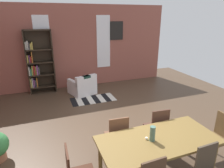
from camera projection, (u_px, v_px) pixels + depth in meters
name	position (u px, v px, depth m)	size (l,w,h in m)	color
ground_plane	(113.00, 145.00, 4.32)	(10.71, 10.71, 0.00)	#4E3B2B
back_wall_brick	(75.00, 47.00, 7.50)	(7.54, 0.12, 3.14)	#985346
window_pane_0	(43.00, 45.00, 7.01)	(0.55, 0.02, 2.04)	white
window_pane_1	(103.00, 42.00, 7.76)	(0.55, 0.02, 2.04)	white
dining_table	(158.00, 143.00, 3.25)	(2.01, 0.93, 0.78)	brown
vase_on_table	(152.00, 134.00, 3.14)	(0.09, 0.09, 0.26)	#4C7266
tealight_candle_0	(146.00, 138.00, 3.20)	(0.04, 0.04, 0.04)	silver
dining_chair_head_right	(218.00, 136.00, 3.76)	(0.40, 0.40, 0.95)	brown
dining_chair_far_left	(117.00, 136.00, 3.77)	(0.43, 0.43, 0.95)	brown
dining_chair_far_right	(157.00, 127.00, 4.07)	(0.43, 0.43, 0.95)	#4F3126
bookshelf_tall	(38.00, 63.00, 6.96)	(0.93, 0.32, 2.28)	#2D2319
armchair_white	(83.00, 86.00, 7.09)	(1.01, 1.01, 0.75)	white
striped_rug	(93.00, 99.00, 6.67)	(1.50, 0.73, 0.01)	black
framed_picture	(116.00, 31.00, 7.80)	(0.56, 0.03, 0.72)	black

